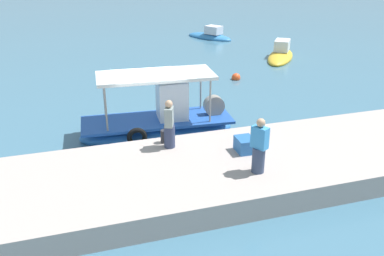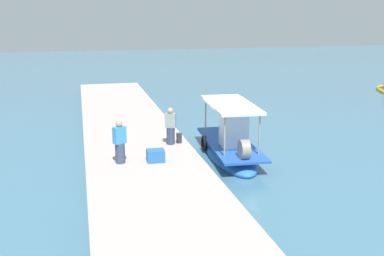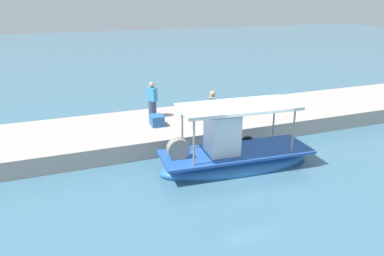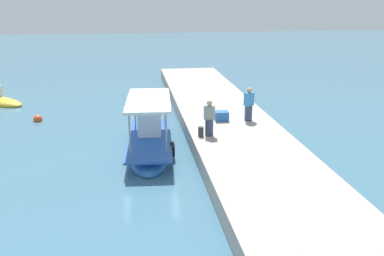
# 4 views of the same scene
# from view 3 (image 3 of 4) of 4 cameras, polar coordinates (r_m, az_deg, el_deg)

# --- Properties ---
(ground_plane) EXTENTS (120.00, 120.00, 0.00)m
(ground_plane) POSITION_cam_3_polar(r_m,az_deg,el_deg) (14.45, 8.02, -5.72)
(ground_plane) COLOR #406D86
(dock_quay) EXTENTS (36.00, 4.50, 0.72)m
(dock_quay) POSITION_cam_3_polar(r_m,az_deg,el_deg) (17.74, 1.68, 0.63)
(dock_quay) COLOR #B1A29B
(dock_quay) RESTS_ON ground_plane
(main_fishing_boat) EXTENTS (6.08, 2.32, 2.80)m
(main_fishing_boat) POSITION_cam_3_polar(r_m,az_deg,el_deg) (14.08, 6.43, -4.25)
(main_fishing_boat) COLOR #2C6DB9
(main_fishing_boat) RESTS_ON ground_plane
(fisherman_near_bollard) EXTENTS (0.51, 0.54, 1.67)m
(fisherman_near_bollard) POSITION_cam_3_polar(r_m,az_deg,el_deg) (17.56, -6.16, 4.15)
(fisherman_near_bollard) COLOR #364461
(fisherman_near_bollard) RESTS_ON dock_quay
(fisherman_by_crate) EXTENTS (0.47, 0.52, 1.62)m
(fisherman_by_crate) POSITION_cam_3_polar(r_m,az_deg,el_deg) (16.08, 3.14, 2.68)
(fisherman_by_crate) COLOR #323B5B
(fisherman_by_crate) RESTS_ON dock_quay
(mooring_bollard) EXTENTS (0.24, 0.24, 0.44)m
(mooring_bollard) POSITION_cam_3_polar(r_m,az_deg,el_deg) (15.93, 3.96, 0.55)
(mooring_bollard) COLOR #2D2D33
(mooring_bollard) RESTS_ON dock_quay
(cargo_crate) EXTENTS (0.55, 0.69, 0.47)m
(cargo_crate) POSITION_cam_3_polar(r_m,az_deg,el_deg) (16.44, -5.44, 1.17)
(cargo_crate) COLOR #2962A8
(cargo_crate) RESTS_ON dock_quay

